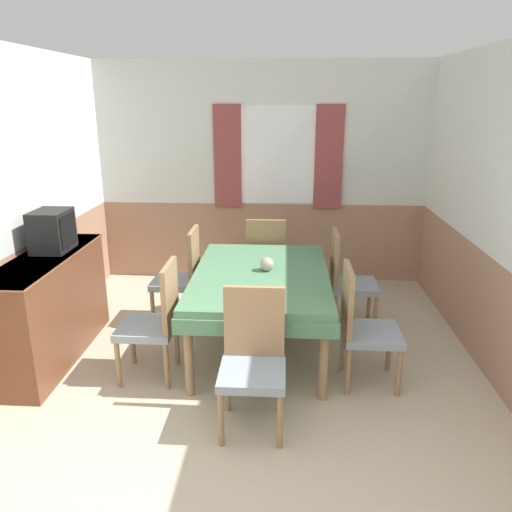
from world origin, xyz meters
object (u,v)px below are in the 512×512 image
at_px(dining_table, 261,283).
at_px(chair_head_near, 253,357).
at_px(vase, 267,264).
at_px(tv, 52,231).
at_px(sideboard, 50,307).
at_px(chair_left_near, 156,319).
at_px(chair_left_far, 182,274).
at_px(chair_right_near, 362,324).
at_px(chair_right_far, 347,277).
at_px(chair_head_window, 266,258).

distance_m(dining_table, chair_head_near, 1.10).
bearing_deg(vase, tv, -176.11).
distance_m(sideboard, tv, 0.65).
xyz_separation_m(dining_table, sideboard, (-1.80, -0.27, -0.16)).
bearing_deg(chair_left_near, tv, 65.12).
height_order(chair_left_far, chair_left_near, same).
height_order(sideboard, vase, sideboard).
distance_m(chair_right_near, chair_left_near, 1.62).
distance_m(chair_right_far, chair_head_window, 0.99).
distance_m(chair_right_far, chair_left_far, 1.62).
relative_size(tv, vase, 2.94).
distance_m(chair_left_far, sideboard, 1.27).
xyz_separation_m(chair_left_near, vase, (0.86, 0.58, 0.28)).
xyz_separation_m(chair_left_near, tv, (-0.97, 0.45, 0.59)).
height_order(chair_right_far, vase, chair_right_far).
height_order(chair_right_near, chair_left_far, same).
bearing_deg(sideboard, chair_head_near, -24.67).
relative_size(sideboard, tv, 4.20).
bearing_deg(vase, chair_right_near, -37.07).
bearing_deg(vase, dining_table, -132.94).
xyz_separation_m(tv, vase, (1.83, 0.12, -0.31)).
distance_m(tv, vase, 1.86).
distance_m(chair_left_far, chair_head_near, 1.81).
xyz_separation_m(chair_right_near, tv, (-2.59, 0.45, 0.59)).
relative_size(chair_left_far, chair_head_near, 1.00).
height_order(chair_right_near, tv, tv).
bearing_deg(chair_head_near, chair_head_window, -90.00).
distance_m(chair_right_far, sideboard, 2.72).
relative_size(chair_right_near, chair_head_near, 1.00).
height_order(chair_right_near, sideboard, chair_right_near).
xyz_separation_m(chair_left_far, tv, (-0.97, -0.60, 0.59)).
xyz_separation_m(chair_right_near, chair_head_near, (-0.81, -0.57, 0.00)).
xyz_separation_m(dining_table, tv, (-1.78, -0.07, 0.47)).
xyz_separation_m(chair_right_near, chair_left_near, (-1.62, 0.00, 0.00)).
bearing_deg(chair_right_far, tv, -77.00).
relative_size(chair_right_near, vase, 7.85).
bearing_deg(vase, sideboard, -170.26).
bearing_deg(chair_right_near, vase, -127.07).
bearing_deg(tv, chair_head_near, -29.71).
bearing_deg(chair_left_far, chair_head_near, -153.39).
distance_m(chair_left_near, sideboard, 1.02).
xyz_separation_m(chair_right_far, vase, (-0.76, -0.47, 0.28)).
height_order(chair_head_near, vase, chair_head_near).
bearing_deg(tv, chair_right_far, 13.00).
height_order(chair_right_far, chair_left_far, same).
height_order(dining_table, chair_left_near, chair_left_near).
bearing_deg(sideboard, chair_head_window, 37.06).
distance_m(chair_right_near, sideboard, 2.62).
xyz_separation_m(chair_right_near, sideboard, (-2.61, 0.26, -0.04)).
bearing_deg(chair_right_far, chair_head_near, -26.61).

